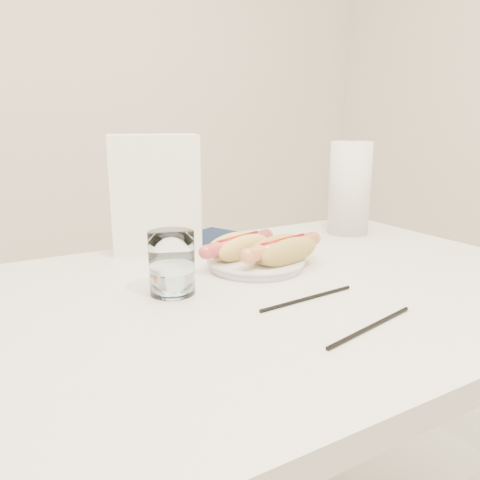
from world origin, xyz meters
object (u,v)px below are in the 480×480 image
table (263,316)px  water_glass (172,263)px  plate (256,264)px  paper_towel_roll (350,188)px  hotdog_right (283,250)px  hotdog_left (238,247)px  napkin_box (155,193)px

table → water_glass: (-0.16, 0.05, 0.12)m
table → plate: 0.13m
paper_towel_roll → table: bearing=-150.4°
water_glass → paper_towel_roll: (0.59, 0.19, 0.07)m
hotdog_right → paper_towel_roll: paper_towel_roll is taller
hotdog_right → water_glass: bearing=169.8°
hotdog_right → water_glass: (-0.24, -0.01, 0.01)m
table → hotdog_right: (0.09, 0.06, 0.10)m
table → paper_towel_roll: 0.53m
plate → hotdog_right: hotdog_right is taller
table → water_glass: size_ratio=10.73×
table → hotdog_left: hotdog_left is taller
plate → hotdog_right: 0.07m
hotdog_right → water_glass: 0.25m
table → hotdog_left: (0.02, 0.14, 0.10)m
table → hotdog_right: 0.15m
table → water_glass: water_glass is taller
paper_towel_roll → hotdog_right: bearing=-152.2°
hotdog_left → napkin_box: napkin_box is taller
plate → hotdog_right: size_ratio=0.98×
table → hotdog_right: size_ratio=6.00×
plate → hotdog_right: (0.04, -0.04, 0.03)m
plate → paper_towel_roll: paper_towel_roll is taller
paper_towel_roll → plate: bearing=-160.0°
napkin_box → paper_towel_roll: napkin_box is taller
napkin_box → paper_towel_roll: bearing=4.3°
plate → napkin_box: napkin_box is taller
plate → hotdog_left: 0.05m
plate → paper_towel_roll: (0.38, 0.14, 0.11)m
hotdog_right → napkin_box: napkin_box is taller
paper_towel_roll → napkin_box: bearing=168.0°
water_glass → plate: bearing=13.9°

